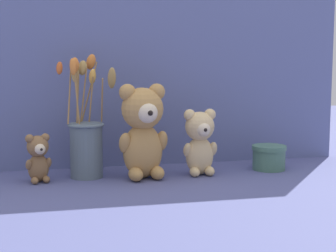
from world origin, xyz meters
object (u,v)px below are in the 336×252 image
at_px(decorative_tin_tall, 269,157).
at_px(teddy_bear_large, 143,129).
at_px(teddy_bear_small, 38,157).
at_px(flower_vase, 86,139).
at_px(teddy_bear_medium, 200,141).

bearing_deg(decorative_tin_tall, teddy_bear_large, -175.90).
height_order(teddy_bear_small, flower_vase, flower_vase).
height_order(teddy_bear_large, teddy_bear_medium, teddy_bear_large).
xyz_separation_m(teddy_bear_medium, flower_vase, (-0.32, 0.04, 0.01)).
distance_m(teddy_bear_small, decorative_tin_tall, 0.67).
bearing_deg(teddy_bear_large, decorative_tin_tall, 4.10).
distance_m(teddy_bear_medium, teddy_bear_small, 0.45).
relative_size(teddy_bear_large, flower_vase, 0.76).
xyz_separation_m(teddy_bear_small, decorative_tin_tall, (0.67, 0.02, -0.03)).
bearing_deg(teddy_bear_small, decorative_tin_tall, 1.31).
bearing_deg(teddy_bear_large, flower_vase, 161.85).
xyz_separation_m(teddy_bear_large, teddy_bear_medium, (0.17, 0.01, -0.04)).
height_order(teddy_bear_medium, teddy_bear_small, teddy_bear_medium).
xyz_separation_m(teddy_bear_small, flower_vase, (0.13, 0.04, 0.04)).
relative_size(teddy_bear_large, decorative_tin_tall, 2.56).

